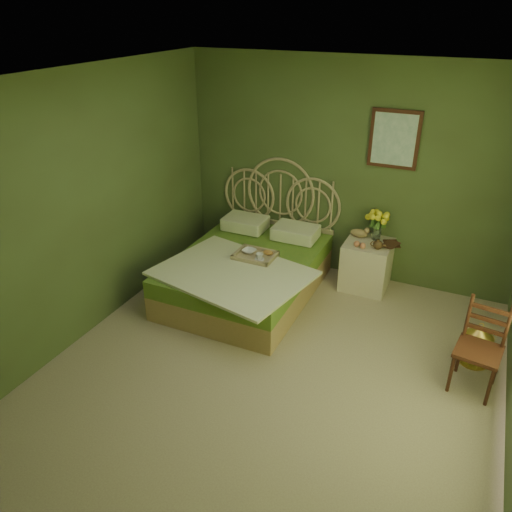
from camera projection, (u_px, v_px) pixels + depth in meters
The scene contains 13 objects.
floor at pixel (269, 375), 4.63m from camera, with size 4.50×4.50×0.00m, color tan.
ceiling at pixel (274, 82), 3.44m from camera, with size 4.50×4.50×0.00m, color silver.
wall_back at pixel (347, 172), 5.85m from camera, with size 4.00×4.00×0.00m, color #506736.
wall_left at pixel (80, 211), 4.78m from camera, with size 4.50×4.50×0.00m, color #506736.
wall_art at pixel (394, 139), 5.43m from camera, with size 0.54×0.04×0.64m.
bed at pixel (249, 269), 5.84m from camera, with size 1.75×2.21×1.36m.
nightstand at pixel (368, 259), 5.92m from camera, with size 0.53×0.53×1.01m.
chair at pixel (481, 341), 4.33m from camera, with size 0.42×0.42×0.84m.
birdcage at pixel (477, 345), 4.71m from camera, with size 0.27×0.27×0.41m.
book_lower at pixel (385, 244), 5.75m from camera, with size 0.16×0.21×0.02m, color #381E0F.
book_upper at pixel (385, 243), 5.74m from camera, with size 0.15×0.21×0.02m, color #472819.
cereal_bowl at pixel (249, 251), 5.70m from camera, with size 0.15×0.15×0.04m, color white.
coffee_cup at pixel (259, 257), 5.53m from camera, with size 0.08×0.08×0.08m, color white.
Camera 1 is at (1.40, -3.33, 3.10)m, focal length 35.00 mm.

